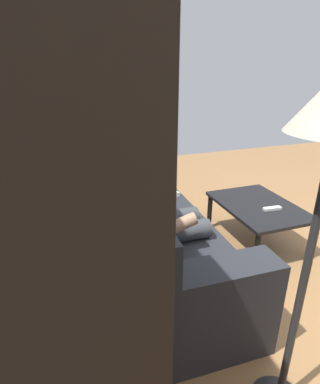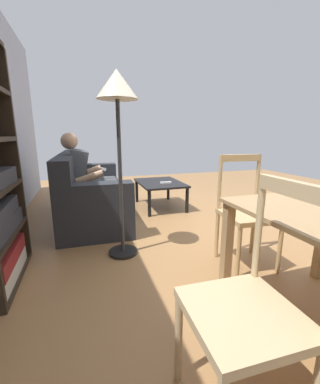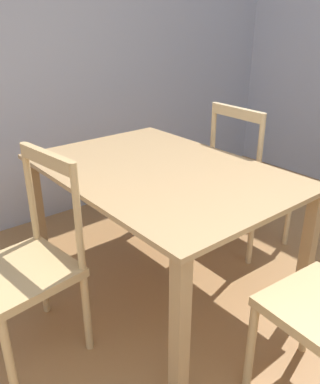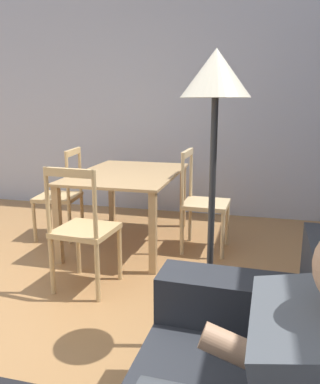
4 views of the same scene
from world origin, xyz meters
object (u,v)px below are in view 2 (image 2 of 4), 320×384
Objects in this scene: person_lounging at (89,176)px; dining_chair_near_wall at (250,310)px; dining_chair_facing_couch at (247,213)px; couch at (89,193)px; floor_lamp at (118,102)px; coffee_table at (160,185)px; tv_remote at (166,183)px.

person_lounging is 2.76m from dining_chair_near_wall.
dining_chair_facing_couch is at bearing -36.26° from dining_chair_near_wall.
couch is 2.91m from dining_chair_near_wall.
dining_chair_near_wall is at bearing -170.43° from floor_lamp.
tv_remote is (-0.13, -0.05, 0.06)m from coffee_table.
tv_remote is (-0.03, -1.15, 0.09)m from couch.
couch is at bearing 95.54° from coffee_table.
coffee_table is 0.55× the size of floor_lamp.
person_lounging is 1.28× the size of coffee_table.
person_lounging is at bearing -177.86° from couch.
couch is 1.15m from tv_remote.
person_lounging is at bearing -79.17° from tv_remote.
floor_lamp is (-1.32, -0.26, 1.08)m from couch.
coffee_table is at bearing -11.02° from dining_chair_near_wall.
person_lounging is (-0.15, -0.01, 0.27)m from couch.
tv_remote is at bearing -83.72° from person_lounging.
person_lounging is at bearing 37.23° from dining_chair_facing_couch.
dining_chair_facing_couch is (-1.83, -1.28, 0.14)m from couch.
dining_chair_near_wall is (-2.70, -0.52, -0.13)m from person_lounging.
coffee_table is at bearing -76.58° from person_lounging.
floor_lamp is (-1.29, 0.89, 0.99)m from tv_remote.
dining_chair_near_wall is at bearing 143.74° from dining_chair_facing_couch.
dining_chair_near_wall reaches higher than tv_remote.
dining_chair_facing_couch is (-1.67, -1.27, -0.13)m from person_lounging.
floor_lamp is (-1.16, -0.26, 0.81)m from person_lounging.
couch is 2.23m from dining_chair_facing_couch.
couch is at bearing 10.35° from dining_chair_near_wall.
tv_remote is at bearing -91.41° from couch.
dining_chair_facing_couch is at bearing -174.74° from coffee_table.
dining_chair_facing_couch is at bearing -145.05° from couch.
dining_chair_near_wall is 1.28m from dining_chair_facing_couch.
coffee_table is 1.95m from dining_chair_facing_couch.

